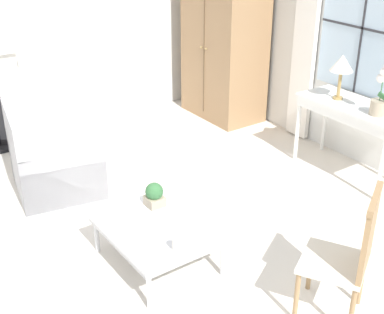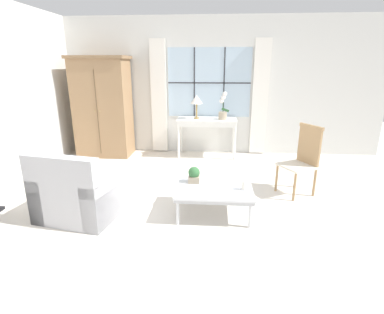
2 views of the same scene
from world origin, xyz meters
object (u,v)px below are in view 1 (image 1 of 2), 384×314
(armoire, at_px, (224,42))
(potted_plant_small, at_px, (154,195))
(table_lamp, at_px, (342,64))
(pillar_candle, at_px, (176,245))
(console_table, at_px, (355,112))
(armchair_upholstered, at_px, (52,163))
(coffee_table, at_px, (157,229))
(side_chair_wooden, at_px, (351,251))
(potted_orchid, at_px, (381,95))

(armoire, bearing_deg, potted_plant_small, -48.66)
(table_lamp, xyz_separation_m, pillar_candle, (0.76, -2.56, -0.76))
(potted_plant_small, bearing_deg, console_table, 87.73)
(console_table, bearing_deg, armchair_upholstered, -118.83)
(console_table, relative_size, potted_plant_small, 5.68)
(armoire, distance_m, console_table, 2.17)
(coffee_table, bearing_deg, table_lamp, 98.94)
(console_table, distance_m, potted_plant_small, 2.40)
(side_chair_wooden, bearing_deg, console_table, 129.64)
(table_lamp, bearing_deg, armoire, -179.36)
(side_chair_wooden, bearing_deg, pillar_candle, -138.47)
(side_chair_wooden, xyz_separation_m, potted_plant_small, (-1.56, -0.61, -0.10))
(console_table, bearing_deg, table_lamp, -172.17)
(console_table, bearing_deg, armoire, -178.63)
(side_chair_wooden, distance_m, potted_plant_small, 1.68)
(console_table, height_order, potted_plant_small, console_table)
(potted_orchid, distance_m, coffee_table, 2.57)
(table_lamp, height_order, pillar_candle, table_lamp)
(potted_plant_small, bearing_deg, potted_orchid, 80.05)
(potted_orchid, distance_m, pillar_candle, 2.61)
(table_lamp, xyz_separation_m, side_chair_wooden, (1.69, -1.74, -0.61))
(side_chair_wooden, bearing_deg, coffee_table, -149.58)
(armoire, height_order, side_chair_wooden, armoire)
(potted_plant_small, bearing_deg, armoire, 131.34)
(table_lamp, bearing_deg, side_chair_wooden, -45.95)
(console_table, xyz_separation_m, pillar_candle, (0.55, -2.59, -0.29))
(armoire, distance_m, table_lamp, 1.94)
(pillar_candle, bearing_deg, coffee_table, 171.12)
(potted_plant_small, distance_m, pillar_candle, 0.67)
(console_table, height_order, coffee_table, console_table)
(console_table, bearing_deg, pillar_candle, -78.08)
(armchair_upholstered, xyz_separation_m, coffee_table, (1.69, 0.22, 0.03))
(side_chair_wooden, bearing_deg, armchair_upholstered, -161.89)
(armoire, distance_m, potted_orchid, 2.47)
(side_chair_wooden, height_order, pillar_candle, side_chair_wooden)
(armchair_upholstered, xyz_separation_m, side_chair_wooden, (2.98, 0.98, 0.28))
(potted_orchid, bearing_deg, side_chair_wooden, -56.11)
(coffee_table, bearing_deg, console_table, 93.99)
(armoire, relative_size, potted_orchid, 3.68)
(potted_orchid, xyz_separation_m, side_chair_wooden, (1.15, -1.72, -0.43))
(armchair_upholstered, bearing_deg, side_chair_wooden, 18.11)
(table_lamp, height_order, potted_orchid, potted_orchid)
(potted_plant_small, bearing_deg, armchair_upholstered, -165.72)
(armoire, height_order, armchair_upholstered, armoire)
(armchair_upholstered, distance_m, potted_plant_small, 1.48)
(armchair_upholstered, bearing_deg, potted_orchid, 55.84)
(side_chair_wooden, bearing_deg, table_lamp, 134.05)
(potted_orchid, distance_m, side_chair_wooden, 2.12)
(armoire, relative_size, side_chair_wooden, 1.96)
(table_lamp, xyz_separation_m, potted_orchid, (0.53, -0.03, -0.17))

